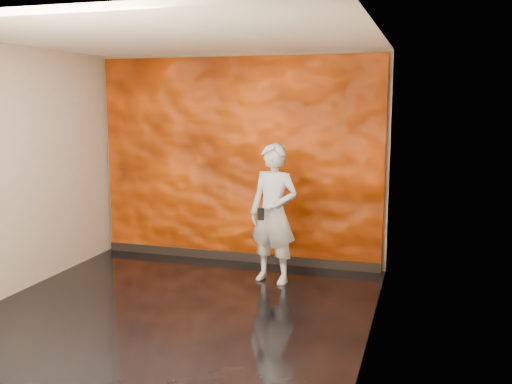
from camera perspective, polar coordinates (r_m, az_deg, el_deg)
The scene contains 5 objects.
room at distance 5.88m, azimuth -8.03°, elevation 1.37°, with size 4.02×4.02×2.81m.
feature_wall at distance 7.69m, azimuth -1.87°, elevation 3.14°, with size 3.90×0.06×2.75m, color #E34A04.
baseboard at distance 7.90m, azimuth -1.91°, elevation -6.45°, with size 3.90×0.04×0.12m, color black.
man at distance 6.85m, azimuth 1.76°, elevation -2.17°, with size 0.61×0.40×1.68m, color #92959F.
phone at distance 6.62m, azimuth 0.49°, elevation -2.23°, with size 0.08×0.02×0.15m, color black.
Camera 1 is at (2.46, -5.28, 2.19)m, focal length 40.00 mm.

